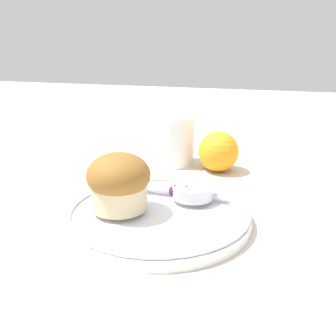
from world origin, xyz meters
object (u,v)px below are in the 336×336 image
(orange_fruit, at_px, (219,152))
(juice_glass, at_px, (173,140))
(butter_knife, at_px, (172,191))
(muffin, at_px, (119,182))

(orange_fruit, distance_m, juice_glass, 0.09)
(butter_knife, bearing_deg, orange_fruit, 79.48)
(juice_glass, bearing_deg, orange_fruit, -12.05)
(muffin, distance_m, butter_knife, 0.09)
(juice_glass, bearing_deg, butter_knife, -73.87)
(orange_fruit, height_order, juice_glass, juice_glass)
(butter_knife, xyz_separation_m, orange_fruit, (0.03, 0.17, 0.01))
(butter_knife, bearing_deg, juice_glass, 107.32)
(butter_knife, relative_size, juice_glass, 1.73)
(muffin, xyz_separation_m, butter_knife, (0.05, 0.07, -0.03))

